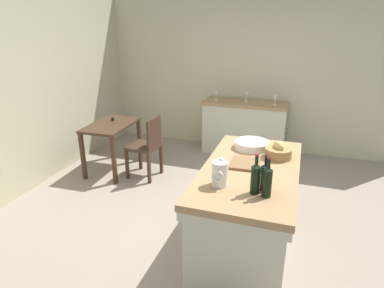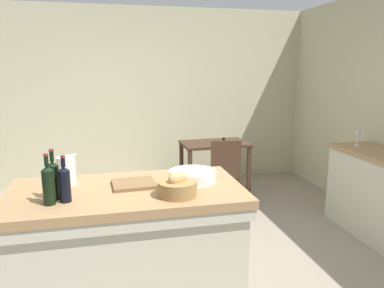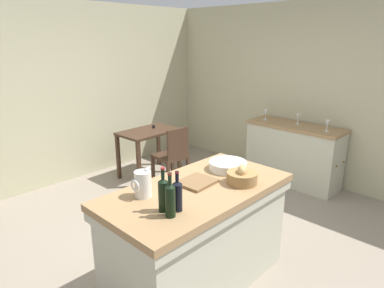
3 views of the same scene
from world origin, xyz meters
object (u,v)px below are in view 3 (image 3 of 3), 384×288
(wine_bottle_amber, at_px, (163,194))
(side_cabinet, at_px, (293,154))
(island_table, at_px, (197,233))
(wine_bottle_dark, at_px, (177,195))
(wine_glass_middle, at_px, (266,113))
(pitcher, at_px, (143,184))
(wine_glass_far_left, at_px, (327,124))
(wash_bowl, at_px, (228,165))
(wine_bottle_green, at_px, (170,199))
(wine_glass_left, at_px, (298,117))
(cutting_board, at_px, (197,182))
(wooden_chair, at_px, (173,155))
(writing_desk, at_px, (149,138))
(bread_basket, at_px, (242,177))

(wine_bottle_amber, bearing_deg, side_cabinet, 11.00)
(island_table, distance_m, wine_bottle_amber, 0.72)
(wine_bottle_dark, relative_size, wine_glass_middle, 1.93)
(side_cabinet, relative_size, pitcher, 5.62)
(wine_bottle_dark, bearing_deg, wine_glass_far_left, 3.72)
(wash_bowl, bearing_deg, wine_bottle_amber, -169.73)
(wine_bottle_green, xyz_separation_m, wine_glass_left, (3.13, 0.69, -0.05))
(side_cabinet, height_order, wine_bottle_green, wine_bottle_green)
(cutting_board, height_order, wine_bottle_dark, wine_bottle_dark)
(pitcher, bearing_deg, wash_bowl, -7.36)
(wooden_chair, relative_size, wine_bottle_green, 2.81)
(wash_bowl, bearing_deg, wine_glass_middle, 23.82)
(writing_desk, distance_m, wine_bottle_green, 3.05)
(wine_bottle_amber, distance_m, wine_glass_middle, 3.23)
(wooden_chair, xyz_separation_m, pitcher, (-1.65, -1.46, 0.53))
(side_cabinet, bearing_deg, wash_bowl, -168.67)
(wine_bottle_dark, distance_m, wine_bottle_green, 0.10)
(cutting_board, bearing_deg, wine_glass_left, 9.57)
(wine_bottle_dark, bearing_deg, island_table, 23.28)
(writing_desk, height_order, wine_bottle_dark, wine_bottle_dark)
(island_table, distance_m, wine_bottle_green, 0.75)
(wine_bottle_amber, bearing_deg, wine_glass_middle, 19.82)
(wine_bottle_dark, height_order, wine_glass_middle, wine_bottle_dark)
(island_table, distance_m, side_cabinet, 2.65)
(wash_bowl, xyz_separation_m, wine_bottle_amber, (-0.94, -0.17, 0.09))
(wine_glass_far_left, xyz_separation_m, wine_glass_left, (0.10, 0.47, -0.00))
(wine_bottle_amber, bearing_deg, island_table, 12.42)
(side_cabinet, distance_m, wine_bottle_green, 3.21)
(wash_bowl, height_order, wine_bottle_dark, wine_bottle_dark)
(island_table, bearing_deg, wine_glass_far_left, 0.59)
(island_table, xyz_separation_m, side_cabinet, (2.61, 0.50, -0.05))
(wine_glass_left, bearing_deg, wine_bottle_amber, -169.10)
(island_table, xyz_separation_m, wine_glass_far_left, (2.56, 0.03, 0.50))
(side_cabinet, relative_size, wash_bowl, 3.96)
(side_cabinet, distance_m, wine_glass_far_left, 0.72)
(side_cabinet, distance_m, writing_desk, 2.19)
(wine_bottle_amber, bearing_deg, pitcher, 81.29)
(bread_basket, height_order, wine_glass_middle, bread_basket)
(side_cabinet, height_order, bread_basket, bread_basket)
(wooden_chair, relative_size, wine_glass_left, 5.98)
(wash_bowl, xyz_separation_m, wine_glass_far_left, (2.07, -0.04, 0.04))
(writing_desk, bearing_deg, pitcher, -129.73)
(wine_glass_left, bearing_deg, wine_bottle_dark, -167.69)
(wash_bowl, relative_size, wine_bottle_dark, 1.18)
(wine_bottle_green, bearing_deg, bread_basket, -1.32)
(wash_bowl, xyz_separation_m, wine_glass_left, (2.17, 0.43, 0.04))
(wine_bottle_green, bearing_deg, side_cabinet, 12.57)
(wash_bowl, bearing_deg, wine_bottle_dark, -164.88)
(wooden_chair, relative_size, pitcher, 3.65)
(wine_glass_far_left, height_order, wine_glass_middle, same)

